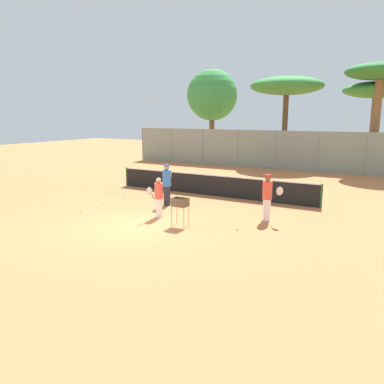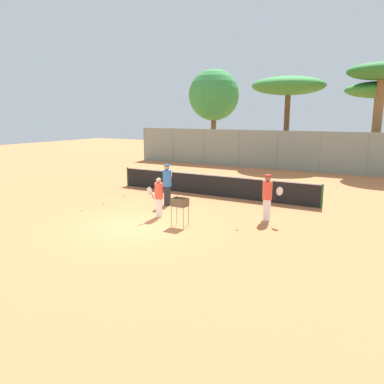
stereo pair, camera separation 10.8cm
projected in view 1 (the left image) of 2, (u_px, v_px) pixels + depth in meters
ground_plane at (134, 226)px, 13.63m from camera, size 80.00×80.00×0.00m
tennis_net at (211, 185)px, 18.80m from camera, size 10.85×0.10×1.07m
back_fence at (276, 150)px, 27.76m from camera, size 24.61×0.08×2.89m
tree_0 at (287, 87)px, 29.55m from camera, size 5.73×5.73×6.99m
tree_1 at (380, 75)px, 25.34m from camera, size 4.61×4.61×7.49m
tree_2 at (377, 92)px, 27.59m from camera, size 4.79×4.79×6.42m
tree_3 at (212, 95)px, 34.95m from camera, size 4.71×4.71×8.21m
player_white_outfit at (167, 184)px, 16.67m from camera, size 0.40×0.92×1.85m
player_red_cap at (267, 197)px, 14.22m from camera, size 0.90×0.42×1.78m
player_yellow_shirt at (159, 197)px, 14.74m from camera, size 0.33×0.87×1.58m
ball_cart at (180, 204)px, 13.52m from camera, size 0.56×0.41×1.04m
tennis_ball_0 at (124, 195)px, 18.80m from camera, size 0.07×0.07×0.07m
tennis_ball_1 at (113, 193)px, 19.24m from camera, size 0.07×0.07×0.07m
tennis_ball_2 at (82, 210)px, 15.81m from camera, size 0.07×0.07×0.07m
tennis_ball_3 at (107, 192)px, 19.65m from camera, size 0.07×0.07×0.07m
tennis_ball_4 at (103, 203)px, 17.11m from camera, size 0.07×0.07×0.07m
tennis_ball_5 at (237, 229)px, 13.15m from camera, size 0.07×0.07×0.07m
parked_car at (271, 155)px, 31.70m from camera, size 4.20×1.70×1.60m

